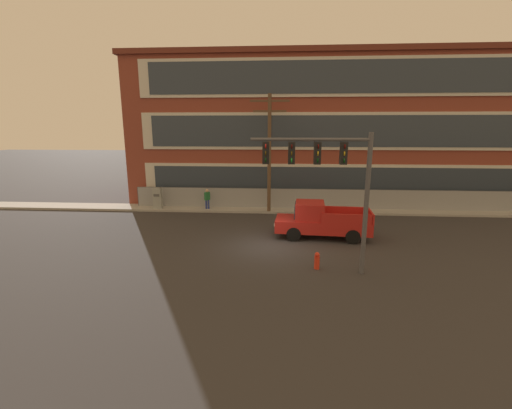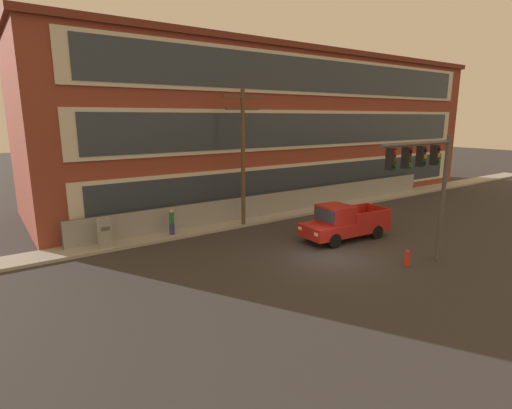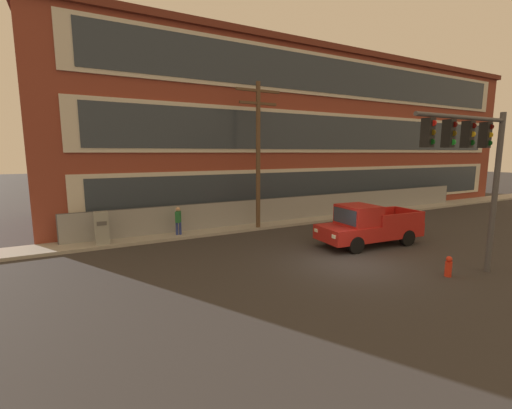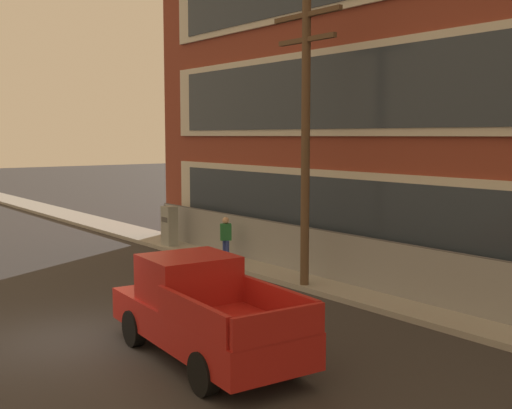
{
  "view_description": "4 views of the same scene",
  "coord_description": "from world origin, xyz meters",
  "views": [
    {
      "loc": [
        0.51,
        -17.43,
        6.2
      ],
      "look_at": [
        -0.93,
        3.56,
        1.5
      ],
      "focal_mm": 24.0,
      "sensor_mm": 36.0,
      "label": 1
    },
    {
      "loc": [
        -13.87,
        -13.29,
        6.87
      ],
      "look_at": [
        -1.22,
        4.64,
        2.07
      ],
      "focal_mm": 28.0,
      "sensor_mm": 36.0,
      "label": 2
    },
    {
      "loc": [
        -9.91,
        -10.2,
        4.6
      ],
      "look_at": [
        -1.65,
        5.09,
        1.95
      ],
      "focal_mm": 24.0,
      "sensor_mm": 36.0,
      "label": 3
    },
    {
      "loc": [
        13.91,
        -5.17,
        4.62
      ],
      "look_at": [
        1.9,
        3.98,
        2.99
      ],
      "focal_mm": 45.0,
      "sensor_mm": 36.0,
      "label": 4
    }
  ],
  "objects": [
    {
      "name": "sidewalk_building_side",
      "position": [
        0.0,
        8.21,
        0.08
      ],
      "size": [
        80.0,
        1.98,
        0.16
      ],
      "primitive_type": "cube",
      "color": "#9E9B93",
      "rests_on": "ground"
    },
    {
      "name": "pedestrian_near_cabinet",
      "position": [
        -4.96,
        7.83,
        0.97
      ],
      "size": [
        0.41,
        0.47,
        1.69
      ],
      "color": "navy",
      "rests_on": "ground"
    },
    {
      "name": "ground_plane",
      "position": [
        0.0,
        0.0,
        0.0
      ],
      "size": [
        160.0,
        160.0,
        0.0
      ],
      "primitive_type": "plane",
      "color": "#333030"
    },
    {
      "name": "pickup_truck_red",
      "position": [
        2.9,
        1.82,
        0.97
      ],
      "size": [
        5.54,
        2.39,
        2.07
      ],
      "color": "#AD1E19",
      "rests_on": "ground"
    },
    {
      "name": "electrical_cabinet",
      "position": [
        -8.78,
        7.68,
        0.88
      ],
      "size": [
        0.63,
        0.48,
        1.76
      ],
      "color": "#939993",
      "rests_on": "ground"
    },
    {
      "name": "utility_pole_near_corner",
      "position": [
        -0.24,
        7.44,
        4.8
      ],
      "size": [
        2.77,
        0.26,
        8.57
      ],
      "color": "brown",
      "rests_on": "ground"
    },
    {
      "name": "chain_link_fence",
      "position": [
        4.52,
        8.55,
        0.86
      ],
      "size": [
        30.46,
        0.06,
        1.68
      ],
      "color": "gray",
      "rests_on": "ground"
    }
  ]
}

